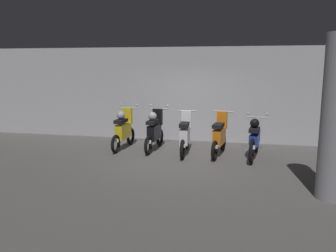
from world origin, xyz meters
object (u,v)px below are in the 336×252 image
motorbike_slot_4 (255,138)px  motorbike_slot_3 (219,136)px  motorbike_slot_2 (185,135)px  motorbike_slot_0 (124,130)px  support_pillar (336,118)px  motorbike_slot_1 (155,131)px

motorbike_slot_4 → motorbike_slot_3: bearing=175.2°
motorbike_slot_2 → motorbike_slot_4: (1.88, -0.03, 0.00)m
motorbike_slot_0 → motorbike_slot_3: size_ratio=1.00×
support_pillar → motorbike_slot_1: bearing=144.1°
motorbike_slot_0 → support_pillar: 5.93m
motorbike_slot_3 → motorbike_slot_1: bearing=174.1°
motorbike_slot_1 → support_pillar: support_pillar is taller
motorbike_slot_0 → motorbike_slot_3: (2.82, -0.19, -0.04)m
motorbike_slot_4 → support_pillar: support_pillar is taller
motorbike_slot_1 → motorbike_slot_2: (0.94, -0.25, -0.04)m
motorbike_slot_0 → motorbike_slot_1: (0.94, 0.00, 0.00)m
motorbike_slot_1 → motorbike_slot_3: (1.88, -0.20, -0.04)m
motorbike_slot_0 → motorbike_slot_2: bearing=-7.4°
motorbike_slot_3 → motorbike_slot_0: bearing=176.1°
motorbike_slot_0 → motorbike_slot_2: (1.88, -0.24, -0.04)m
motorbike_slot_2 → motorbike_slot_4: motorbike_slot_2 is taller
motorbike_slot_0 → motorbike_slot_1: bearing=0.3°
motorbike_slot_0 → support_pillar: (5.05, -2.97, 0.94)m
motorbike_slot_2 → motorbike_slot_3: bearing=3.1°
motorbike_slot_3 → support_pillar: bearing=-51.3°
motorbike_slot_1 → motorbike_slot_4: bearing=-5.5°
support_pillar → motorbike_slot_0: bearing=149.5°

